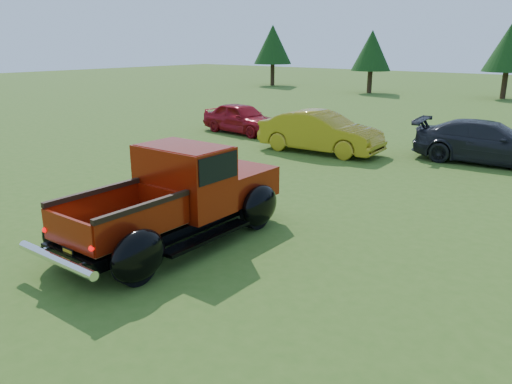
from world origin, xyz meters
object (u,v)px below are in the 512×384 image
at_px(show_car_yellow, 320,132).
at_px(show_car_red, 242,118).
at_px(tree_mid_left, 509,47).
at_px(tree_far_west, 273,45).
at_px(show_car_grey, 488,142).
at_px(tree_west, 372,51).
at_px(pickup_truck, 185,194).

bearing_deg(show_car_yellow, show_car_red, 70.52).
bearing_deg(tree_mid_left, tree_far_west, -176.99).
distance_m(tree_mid_left, show_car_yellow, 22.91).
xyz_separation_m(show_car_red, show_car_grey, (9.65, 0.72, 0.03)).
bearing_deg(show_car_grey, tree_west, 28.96).
bearing_deg(show_car_yellow, pickup_truck, -170.27).
bearing_deg(tree_west, tree_mid_left, 12.53).
height_order(tree_west, show_car_grey, tree_west).
distance_m(show_car_yellow, show_car_grey, 5.37).
distance_m(pickup_truck, show_car_yellow, 8.69).
distance_m(tree_far_west, tree_mid_left, 19.03).
distance_m(tree_mid_left, pickup_truck, 31.31).
bearing_deg(show_car_red, tree_mid_left, -8.41).
xyz_separation_m(pickup_truck, show_car_yellow, (-2.14, 8.42, -0.16)).
bearing_deg(show_car_grey, show_car_red, 87.52).
bearing_deg(show_car_grey, tree_far_west, 43.16).
bearing_deg(tree_far_west, tree_mid_left, 3.01).
xyz_separation_m(pickup_truck, show_car_grey, (2.86, 10.37, -0.21)).
relative_size(show_car_red, show_car_yellow, 0.86).
height_order(show_car_red, show_car_yellow, show_car_yellow).
xyz_separation_m(show_car_yellow, show_car_grey, (5.00, 1.95, -0.05)).
height_order(pickup_truck, show_car_grey, pickup_truck).
distance_m(tree_far_west, pickup_truck, 36.65).
bearing_deg(tree_mid_left, show_car_yellow, -91.26).
bearing_deg(pickup_truck, tree_mid_left, 91.38).
xyz_separation_m(tree_far_west, tree_mid_left, (19.00, 1.00, -0.14)).
distance_m(tree_far_west, show_car_grey, 30.86).
bearing_deg(tree_west, show_car_yellow, -67.72).
xyz_separation_m(tree_mid_left, show_car_red, (-5.15, -21.51, -2.75)).
bearing_deg(show_car_grey, pickup_truck, 157.87).
relative_size(tree_mid_left, show_car_grey, 1.10).
relative_size(show_car_yellow, show_car_grey, 0.95).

